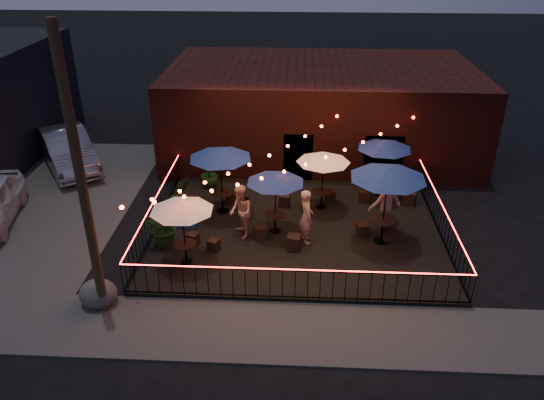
% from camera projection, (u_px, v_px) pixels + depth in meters
% --- Properties ---
extents(ground, '(110.00, 110.00, 0.00)m').
position_uv_depth(ground, '(296.00, 264.00, 17.15)').
color(ground, black).
rests_on(ground, ground).
extents(patio, '(10.00, 8.00, 0.15)m').
position_uv_depth(patio, '(296.00, 230.00, 18.88)').
color(patio, black).
rests_on(patio, ground).
extents(sidewalk, '(18.00, 2.50, 0.05)m').
position_uv_depth(sidewalk, '(294.00, 332.00, 14.26)').
color(sidewalk, '#464340').
rests_on(sidewalk, ground).
extents(brick_building, '(14.00, 8.00, 4.00)m').
position_uv_depth(brick_building, '(320.00, 109.00, 25.01)').
color(brick_building, '#38130F').
rests_on(brick_building, ground).
extents(utility_pole, '(0.26, 0.26, 8.00)m').
position_uv_depth(utility_pole, '(82.00, 184.00, 13.24)').
color(utility_pole, '#3B2A18').
rests_on(utility_pole, ground).
extents(fence_front, '(10.00, 0.04, 1.04)m').
position_uv_depth(fence_front, '(295.00, 285.00, 15.07)').
color(fence_front, black).
rests_on(fence_front, patio).
extents(fence_left, '(0.04, 8.00, 1.04)m').
position_uv_depth(fence_left, '(156.00, 212.00, 18.84)').
color(fence_left, black).
rests_on(fence_left, patio).
extents(fence_right, '(0.04, 8.00, 1.04)m').
position_uv_depth(fence_right, '(441.00, 220.00, 18.38)').
color(fence_right, black).
rests_on(fence_right, patio).
extents(festoon_lights, '(10.02, 8.72, 1.32)m').
position_uv_depth(festoon_lights, '(267.00, 171.00, 17.53)').
color(festoon_lights, '#FF260B').
rests_on(festoon_lights, ground).
extents(cafe_table_0, '(2.55, 2.55, 2.19)m').
position_uv_depth(cafe_table_0, '(182.00, 207.00, 16.07)').
color(cafe_table_0, black).
rests_on(cafe_table_0, patio).
extents(cafe_table_1, '(2.77, 2.77, 2.54)m').
position_uv_depth(cafe_table_1, '(220.00, 154.00, 18.91)').
color(cafe_table_1, black).
rests_on(cafe_table_1, patio).
extents(cafe_table_2, '(2.63, 2.63, 2.21)m').
position_uv_depth(cafe_table_2, '(275.00, 179.00, 17.77)').
color(cafe_table_2, black).
rests_on(cafe_table_2, patio).
extents(cafe_table_3, '(2.04, 2.04, 2.20)m').
position_uv_depth(cafe_table_3, '(323.00, 159.00, 19.33)').
color(cafe_table_3, black).
rests_on(cafe_table_3, patio).
extents(cafe_table_4, '(3.20, 3.20, 2.78)m').
position_uv_depth(cafe_table_4, '(388.00, 174.00, 16.92)').
color(cafe_table_4, black).
rests_on(cafe_table_4, patio).
extents(cafe_table_5, '(2.57, 2.57, 2.33)m').
position_uv_depth(cafe_table_5, '(385.00, 145.00, 20.19)').
color(cafe_table_5, black).
rests_on(cafe_table_5, patio).
extents(bistro_chair_0, '(0.45, 0.45, 0.42)m').
position_uv_depth(bistro_chair_0, '(193.00, 239.00, 17.83)').
color(bistro_chair_0, black).
rests_on(bistro_chair_0, patio).
extents(bistro_chair_1, '(0.44, 0.44, 0.40)m').
position_uv_depth(bistro_chair_1, '(214.00, 245.00, 17.50)').
color(bistro_chair_1, black).
rests_on(bistro_chair_1, patio).
extents(bistro_chair_2, '(0.53, 0.53, 0.50)m').
position_uv_depth(bistro_chair_2, '(189.00, 202.00, 20.06)').
color(bistro_chair_2, black).
rests_on(bistro_chair_2, patio).
extents(bistro_chair_3, '(0.44, 0.44, 0.40)m').
position_uv_depth(bistro_chair_3, '(230.00, 198.00, 20.51)').
color(bistro_chair_3, black).
rests_on(bistro_chair_3, patio).
extents(bistro_chair_4, '(0.45, 0.45, 0.48)m').
position_uv_depth(bistro_chair_4, '(260.00, 232.00, 18.16)').
color(bistro_chair_4, black).
rests_on(bistro_chair_4, patio).
extents(bistro_chair_5, '(0.49, 0.49, 0.51)m').
position_uv_depth(bistro_chair_5, '(294.00, 243.00, 17.53)').
color(bistro_chair_5, black).
rests_on(bistro_chair_5, patio).
extents(bistro_chair_6, '(0.44, 0.44, 0.46)m').
position_uv_depth(bistro_chair_6, '(285.00, 200.00, 20.25)').
color(bistro_chair_6, black).
rests_on(bistro_chair_6, patio).
extents(bistro_chair_7, '(0.40, 0.40, 0.46)m').
position_uv_depth(bistro_chair_7, '(331.00, 196.00, 20.57)').
color(bistro_chair_7, black).
rests_on(bistro_chair_7, patio).
extents(bistro_chair_8, '(0.44, 0.44, 0.44)m').
position_uv_depth(bistro_chair_8, '(362.00, 230.00, 18.35)').
color(bistro_chair_8, black).
rests_on(bistro_chair_8, patio).
extents(bistro_chair_9, '(0.48, 0.48, 0.47)m').
position_uv_depth(bistro_chair_9, '(389.00, 234.00, 18.04)').
color(bistro_chair_9, black).
rests_on(bistro_chair_9, patio).
extents(bistro_chair_10, '(0.38, 0.38, 0.44)m').
position_uv_depth(bistro_chair_10, '(364.00, 196.00, 20.62)').
color(bistro_chair_10, black).
rests_on(bistro_chair_10, patio).
extents(bistro_chair_11, '(0.55, 0.55, 0.51)m').
position_uv_depth(bistro_chair_11, '(410.00, 198.00, 20.36)').
color(bistro_chair_11, black).
rests_on(bistro_chair_11, patio).
extents(patron_a, '(0.62, 0.80, 1.93)m').
position_uv_depth(patron_a, '(306.00, 216.00, 17.65)').
color(patron_a, tan).
rests_on(patron_a, patio).
extents(patron_b, '(1.00, 1.12, 1.91)m').
position_uv_depth(patron_b, '(241.00, 212.00, 17.95)').
color(patron_b, tan).
rests_on(patron_b, patio).
extents(patron_c, '(1.41, 1.11, 1.92)m').
position_uv_depth(patron_c, '(386.00, 201.00, 18.65)').
color(patron_c, tan).
rests_on(patron_c, patio).
extents(potted_shrub_a, '(1.24, 1.09, 1.33)m').
position_uv_depth(potted_shrub_a, '(165.00, 227.00, 17.61)').
color(potted_shrub_a, '#133911').
rests_on(potted_shrub_a, patio).
extents(potted_shrub_b, '(1.00, 0.92, 1.47)m').
position_uv_depth(potted_shrub_b, '(180.00, 195.00, 19.52)').
color(potted_shrub_b, '#173B10').
rests_on(potted_shrub_b, patio).
extents(potted_shrub_c, '(0.82, 0.82, 1.22)m').
position_uv_depth(potted_shrub_c, '(209.00, 173.00, 21.59)').
color(potted_shrub_c, '#16330E').
rests_on(potted_shrub_c, patio).
extents(cooler, '(0.81, 0.63, 0.97)m').
position_uv_depth(cooler, '(186.00, 213.00, 18.83)').
color(cooler, blue).
rests_on(cooler, patio).
extents(boulder, '(1.22, 1.13, 0.77)m').
position_uv_depth(boulder, '(98.00, 294.00, 15.15)').
color(boulder, '#4C4C47').
rests_on(boulder, ground).
extents(car_silver, '(4.40, 5.33, 1.71)m').
position_uv_depth(car_silver, '(68.00, 150.00, 23.55)').
color(car_silver, '#97969E').
rests_on(car_silver, ground).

